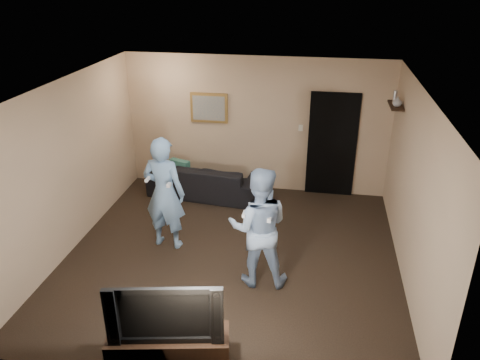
% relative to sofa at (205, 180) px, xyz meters
% --- Properties ---
extents(ground, '(5.00, 5.00, 0.00)m').
position_rel_sofa_xyz_m(ground, '(0.90, -2.00, -0.31)').
color(ground, black).
rests_on(ground, ground).
extents(ceiling, '(5.00, 5.00, 0.04)m').
position_rel_sofa_xyz_m(ceiling, '(0.90, -2.00, 2.29)').
color(ceiling, silver).
rests_on(ceiling, wall_back).
extents(wall_back, '(5.00, 0.04, 2.60)m').
position_rel_sofa_xyz_m(wall_back, '(0.90, 0.50, 0.99)').
color(wall_back, tan).
rests_on(wall_back, ground).
extents(wall_front, '(5.00, 0.04, 2.60)m').
position_rel_sofa_xyz_m(wall_front, '(0.90, -4.50, 0.99)').
color(wall_front, tan).
rests_on(wall_front, ground).
extents(wall_left, '(0.04, 5.00, 2.60)m').
position_rel_sofa_xyz_m(wall_left, '(-1.60, -2.00, 0.99)').
color(wall_left, tan).
rests_on(wall_left, ground).
extents(wall_right, '(0.04, 5.00, 2.60)m').
position_rel_sofa_xyz_m(wall_right, '(3.40, -2.00, 0.99)').
color(wall_right, tan).
rests_on(wall_right, ground).
extents(sofa, '(2.20, 1.04, 0.62)m').
position_rel_sofa_xyz_m(sofa, '(0.00, 0.00, 0.00)').
color(sofa, black).
rests_on(sofa, ground).
extents(throw_pillow, '(0.42, 0.26, 0.41)m').
position_rel_sofa_xyz_m(throw_pillow, '(-0.50, 0.00, 0.17)').
color(throw_pillow, '#1B534B').
rests_on(throw_pillow, sofa).
extents(painting_frame, '(0.72, 0.05, 0.57)m').
position_rel_sofa_xyz_m(painting_frame, '(-0.00, 0.48, 1.29)').
color(painting_frame, olive).
rests_on(painting_frame, wall_back).
extents(painting_canvas, '(0.62, 0.01, 0.47)m').
position_rel_sofa_xyz_m(painting_canvas, '(-0.00, 0.45, 1.29)').
color(painting_canvas, slate).
rests_on(painting_canvas, painting_frame).
extents(doorway, '(0.90, 0.06, 2.00)m').
position_rel_sofa_xyz_m(doorway, '(2.35, 0.47, 0.69)').
color(doorway, black).
rests_on(doorway, ground).
extents(light_switch, '(0.08, 0.02, 0.12)m').
position_rel_sofa_xyz_m(light_switch, '(1.75, 0.48, 0.99)').
color(light_switch, silver).
rests_on(light_switch, wall_back).
extents(wall_shelf, '(0.20, 0.60, 0.03)m').
position_rel_sofa_xyz_m(wall_shelf, '(3.29, -0.20, 1.68)').
color(wall_shelf, black).
rests_on(wall_shelf, wall_right).
extents(shelf_vase, '(0.19, 0.19, 0.16)m').
position_rel_sofa_xyz_m(shelf_vase, '(3.29, -0.30, 1.77)').
color(shelf_vase, '#B1B1B6').
rests_on(shelf_vase, wall_shelf).
extents(shelf_figurine, '(0.06, 0.06, 0.18)m').
position_rel_sofa_xyz_m(shelf_figurine, '(3.29, 0.01, 1.78)').
color(shelf_figurine, silver).
rests_on(shelf_figurine, wall_shelf).
extents(tv_console, '(1.36, 0.66, 0.46)m').
position_rel_sofa_xyz_m(tv_console, '(0.64, -4.28, -0.06)').
color(tv_console, black).
rests_on(tv_console, ground).
extents(television, '(1.21, 0.38, 0.69)m').
position_rel_sofa_xyz_m(television, '(0.64, -4.28, 0.52)').
color(television, black).
rests_on(television, tv_console).
extents(wii_player_left, '(0.71, 0.54, 1.81)m').
position_rel_sofa_xyz_m(wii_player_left, '(-0.17, -1.84, 0.59)').
color(wii_player_left, '#739CC7').
rests_on(wii_player_left, ground).
extents(wii_player_right, '(0.90, 0.73, 1.72)m').
position_rel_sofa_xyz_m(wii_player_right, '(1.37, -2.53, 0.55)').
color(wii_player_right, '#87A1C4').
rests_on(wii_player_right, ground).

